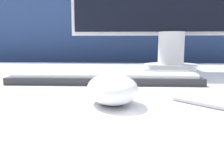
% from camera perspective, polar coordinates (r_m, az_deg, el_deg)
% --- Properties ---
extents(partition_panel, '(5.00, 0.03, 1.08)m').
position_cam_1_polar(partition_panel, '(1.36, 3.91, -3.78)').
color(partition_panel, navy).
rests_on(partition_panel, ground_plane).
extents(computer_mouse_near, '(0.10, 0.12, 0.05)m').
position_cam_1_polar(computer_mouse_near, '(0.39, -0.33, -1.06)').
color(computer_mouse_near, white).
rests_on(computer_mouse_near, desk).
extents(keyboard, '(0.44, 0.13, 0.02)m').
position_cam_1_polar(keyboard, '(0.61, -1.75, 1.51)').
color(keyboard, '#28282D').
rests_on(keyboard, desk).
extents(pen, '(0.10, 0.10, 0.01)m').
position_cam_1_polar(pen, '(0.40, 20.72, -4.42)').
color(pen, '#99999E').
rests_on(pen, desk).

